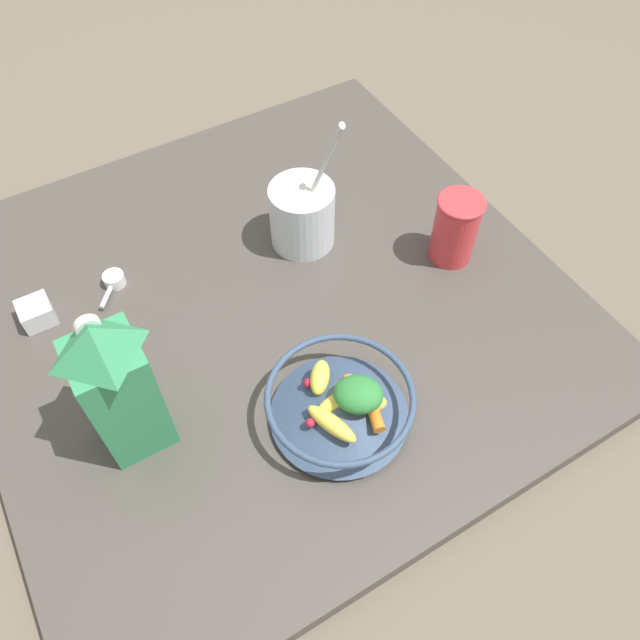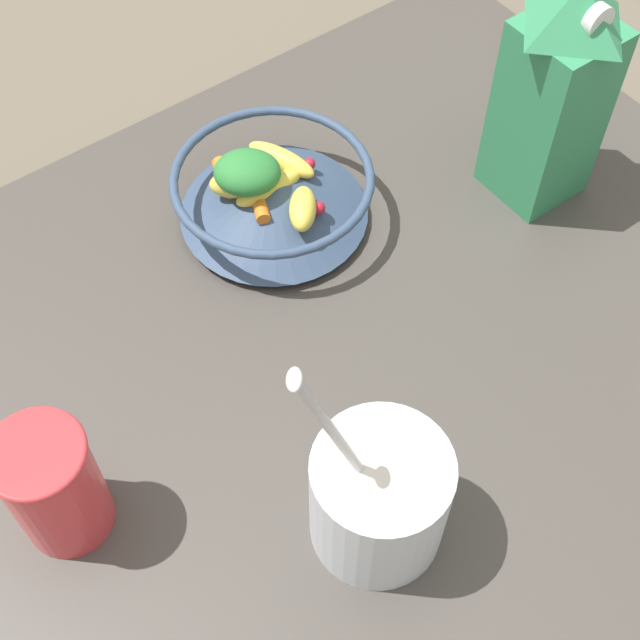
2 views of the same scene
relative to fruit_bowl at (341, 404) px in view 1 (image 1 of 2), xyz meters
name	(u,v)px [view 1 (image 1 of 2)]	position (x,y,z in m)	size (l,w,h in m)	color
ground_plane	(270,312)	(-0.01, -0.25, -0.08)	(6.00, 6.00, 0.00)	#665B4C
countertop	(269,305)	(-0.01, -0.25, -0.06)	(0.95, 0.95, 0.04)	#47423D
fruit_bowl	(341,404)	(0.00, 0.00, 0.00)	(0.21, 0.21, 0.09)	#384C6B
milk_carton	(117,386)	(0.26, -0.13, 0.09)	(0.09, 0.09, 0.26)	#338C59
yogurt_tub	(302,213)	(-0.13, -0.34, 0.02)	(0.12, 0.11, 0.25)	silver
drinking_cup	(456,228)	(-0.34, -0.18, 0.03)	(0.08, 0.08, 0.13)	#DB383D
spice_jar	(37,313)	(0.33, -0.40, -0.02)	(0.05, 0.05, 0.04)	silver
measuring_scoop	(114,281)	(0.20, -0.41, -0.03)	(0.06, 0.07, 0.02)	white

